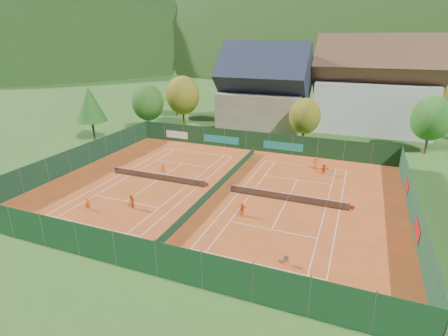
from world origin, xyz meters
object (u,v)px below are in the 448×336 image
(player_left_mid, at_px, (132,202))
(player_right_near, at_px, (242,209))
(player_left_far, at_px, (163,168))
(player_right_far_a, at_px, (316,163))
(player_right_far_b, at_px, (324,169))
(chalet, at_px, (264,94))
(hotel_block_a, at_px, (374,91))
(ball_hopper, at_px, (286,259))
(player_left_near, at_px, (88,204))

(player_left_mid, relative_size, player_right_near, 1.07)
(player_left_mid, bearing_deg, player_left_far, 134.35)
(player_right_far_a, height_order, player_right_far_b, player_right_far_a)
(chalet, relative_size, player_right_far_b, 11.08)
(hotel_block_a, xyz_separation_m, player_right_far_a, (-6.51, -24.71, -6.59))
(ball_hopper, bearing_deg, player_left_mid, 167.79)
(chalet, xyz_separation_m, hotel_block_a, (19.00, 6.00, 0.76))
(hotel_block_a, bearing_deg, player_right_near, -105.55)
(player_left_near, relative_size, player_right_far_a, 0.85)
(player_left_far, bearing_deg, ball_hopper, 143.62)
(player_left_near, relative_size, player_left_mid, 0.87)
(player_left_mid, xyz_separation_m, player_right_near, (10.99, 2.67, -0.05))
(hotel_block_a, relative_size, player_right_near, 14.84)
(player_left_mid, distance_m, player_right_far_b, 24.14)
(hotel_block_a, relative_size, ball_hopper, 27.00)
(chalet, bearing_deg, player_left_near, -100.64)
(player_left_mid, height_order, player_right_far_a, player_right_far_a)
(player_left_mid, bearing_deg, chalet, 116.83)
(player_right_far_b, bearing_deg, hotel_block_a, -119.08)
(ball_hopper, distance_m, player_left_mid, 17.10)
(ball_hopper, height_order, player_right_far_b, player_right_far_b)
(player_right_near, bearing_deg, player_right_far_b, 42.19)
(chalet, xyz_separation_m, ball_hopper, (13.34, -41.18, -6.07))
(ball_hopper, bearing_deg, player_left_near, 175.01)
(hotel_block_a, relative_size, player_left_mid, 13.93)
(player_left_near, relative_size, player_left_far, 1.05)
(chalet, xyz_separation_m, player_right_far_a, (12.49, -18.71, -5.83))
(player_right_near, bearing_deg, ball_hopper, -72.35)
(player_left_mid, bearing_deg, player_right_near, 45.63)
(player_right_far_a, relative_size, player_right_far_b, 1.08)
(ball_hopper, relative_size, player_right_far_a, 0.51)
(player_right_far_b, bearing_deg, chalet, -74.13)
(chalet, xyz_separation_m, player_left_near, (-7.40, -39.37, -5.95))
(chalet, height_order, player_right_far_b, chalet)
(player_right_far_a, distance_m, player_right_far_b, 2.25)
(player_left_far, height_order, player_right_far_b, player_right_far_b)
(ball_hopper, relative_size, player_left_mid, 0.52)
(player_left_mid, bearing_deg, player_right_far_b, 76.75)
(chalet, bearing_deg, player_right_far_b, -56.20)
(hotel_block_a, height_order, player_left_far, hotel_block_a)
(hotel_block_a, bearing_deg, player_left_near, -120.19)
(player_left_mid, height_order, player_right_near, player_left_mid)
(player_left_far, distance_m, player_right_far_a, 20.14)
(player_left_mid, xyz_separation_m, player_left_far, (-2.18, 9.92, -0.13))
(player_left_near, distance_m, player_right_far_b, 28.31)
(player_right_far_a, bearing_deg, player_left_near, 28.35)
(ball_hopper, xyz_separation_m, player_left_far, (-18.89, 13.53, 0.09))
(ball_hopper, height_order, player_left_near, player_left_near)
(chalet, bearing_deg, ball_hopper, -72.06)
(player_left_near, bearing_deg, player_right_near, -9.96)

